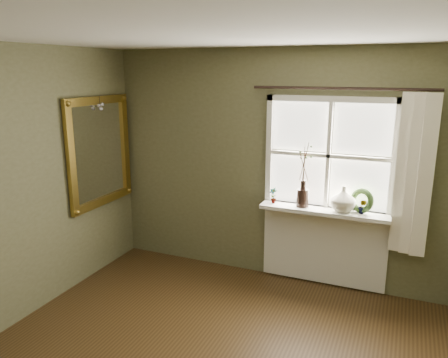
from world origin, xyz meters
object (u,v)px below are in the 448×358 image
cream_vase (343,199)px  gilt_mirror (100,151)px  wreath (362,203)px  dark_jug (303,198)px

cream_vase → gilt_mirror: (-2.71, -0.47, 0.39)m
wreath → cream_vase: bearing=-143.2°
cream_vase → wreath: 0.19m
cream_vase → gilt_mirror: gilt_mirror is taller
wreath → gilt_mirror: gilt_mirror is taller
wreath → gilt_mirror: (-2.89, -0.51, 0.43)m
cream_vase → wreath: cream_vase is taller
gilt_mirror → cream_vase: bearing=9.9°
dark_jug → gilt_mirror: (-2.28, -0.47, 0.43)m
dark_jug → wreath: size_ratio=0.75×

